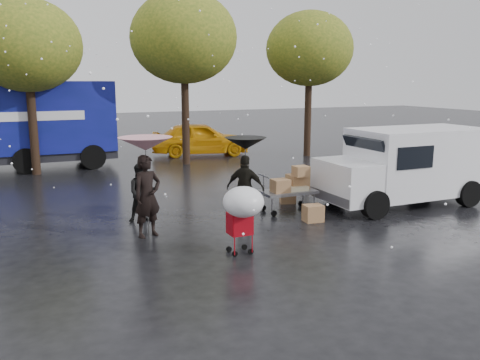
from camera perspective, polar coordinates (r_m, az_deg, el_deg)
name	(u,v)px	position (r m, az deg, el deg)	size (l,w,h in m)	color
ground	(216,235)	(11.94, -2.76, -6.23)	(90.00, 90.00, 0.00)	black
person_pink	(147,196)	(11.82, -10.36, -1.80)	(0.69, 0.46, 1.90)	black
person_middle	(142,193)	(13.11, -10.94, -1.44)	(0.73, 0.57, 1.50)	black
person_black	(245,188)	(12.97, 0.61, -0.92)	(0.99, 0.41, 1.70)	black
umbrella_pink	(145,144)	(11.61, -10.57, 4.01)	(1.22, 1.22, 2.31)	#4C4C4C
umbrella_black	(245,144)	(12.78, 0.62, 4.12)	(1.06, 1.06, 2.15)	#4C4C4C
vendor_cart	(291,185)	(13.98, 5.74, -0.59)	(1.52, 0.80, 1.27)	slate
shopping_cart	(243,206)	(10.31, 0.32, -2.90)	(0.84, 0.84, 1.46)	#A90914
white_van	(406,165)	(15.37, 18.16, 1.63)	(4.91, 2.18, 2.20)	white
blue_truck	(14,126)	(22.17, -24.06, 5.57)	(8.30, 2.60, 3.50)	navy
box_ground_near	(313,213)	(13.15, 8.20, -3.71)	(0.48, 0.38, 0.43)	brown
box_ground_far	(288,197)	(15.00, 5.38, -1.94)	(0.45, 0.35, 0.35)	brown
yellow_taxi	(201,139)	(24.41, -4.44, 4.66)	(1.86, 4.63, 1.58)	#EDA10C
tree_row	(111,41)	(21.00, -14.32, 14.86)	(21.60, 4.40, 7.12)	black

